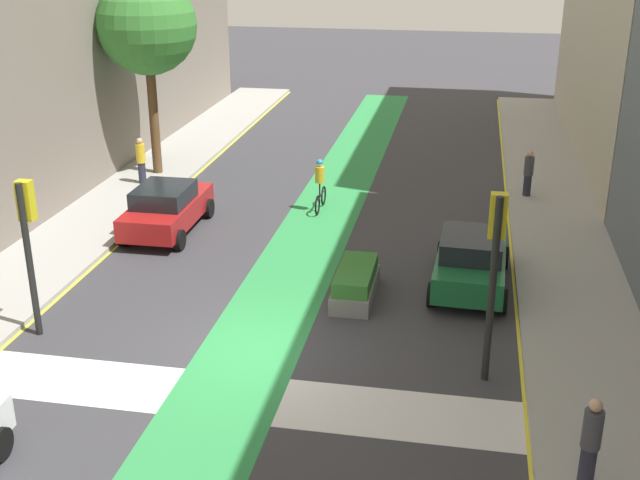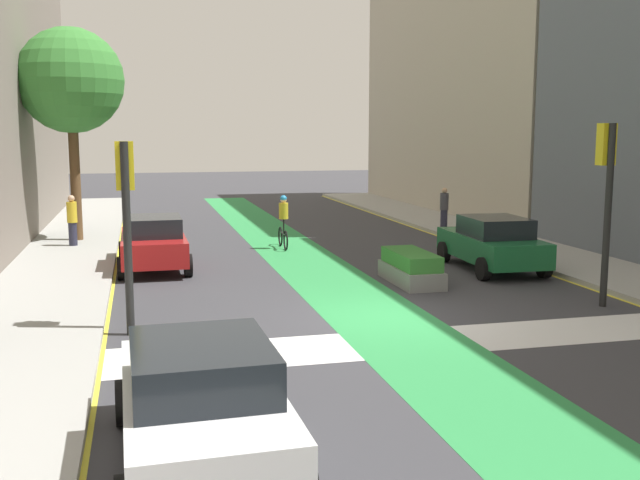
{
  "view_description": "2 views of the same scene",
  "coord_description": "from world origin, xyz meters",
  "px_view_note": "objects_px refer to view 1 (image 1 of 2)",
  "views": [
    {
      "loc": [
        4.4,
        -15.97,
        9.32
      ],
      "look_at": [
        0.69,
        3.95,
        1.29
      ],
      "focal_mm": 45.28,
      "sensor_mm": 36.0,
      "label": 1
    },
    {
      "loc": [
        -5.2,
        -14.87,
        4.0
      ],
      "look_at": [
        -0.83,
        2.9,
        1.31
      ],
      "focal_mm": 41.27,
      "sensor_mm": 36.0,
      "label": 2
    }
  ],
  "objects_px": {
    "street_tree_near": "(147,25)",
    "median_planter": "(355,283)",
    "pedestrian_sidewalk_right_a": "(591,442)",
    "cyclist_in_lane": "(320,184)",
    "traffic_signal_near_left": "(28,228)",
    "car_red_left_far": "(166,208)",
    "pedestrian_sidewalk_left_a": "(141,160)",
    "car_green_right_far": "(471,260)",
    "traffic_signal_near_right": "(495,252)",
    "pedestrian_sidewalk_right_b": "(528,173)"
  },
  "relations": [
    {
      "from": "pedestrian_sidewalk_left_a",
      "to": "street_tree_near",
      "type": "distance_m",
      "value": 4.93
    },
    {
      "from": "traffic_signal_near_left",
      "to": "cyclist_in_lane",
      "type": "distance_m",
      "value": 11.27
    },
    {
      "from": "traffic_signal_near_left",
      "to": "car_red_left_far",
      "type": "bearing_deg",
      "value": 85.17
    },
    {
      "from": "traffic_signal_near_left",
      "to": "pedestrian_sidewalk_left_a",
      "type": "height_order",
      "value": "traffic_signal_near_left"
    },
    {
      "from": "street_tree_near",
      "to": "pedestrian_sidewalk_right_a",
      "type": "bearing_deg",
      "value": -49.24
    },
    {
      "from": "pedestrian_sidewalk_right_a",
      "to": "pedestrian_sidewalk_right_b",
      "type": "height_order",
      "value": "pedestrian_sidewalk_right_a"
    },
    {
      "from": "car_green_right_far",
      "to": "pedestrian_sidewalk_right_b",
      "type": "xyz_separation_m",
      "value": [
        1.9,
        7.93,
        0.19
      ]
    },
    {
      "from": "traffic_signal_near_right",
      "to": "cyclist_in_lane",
      "type": "relative_size",
      "value": 2.26
    },
    {
      "from": "traffic_signal_near_left",
      "to": "pedestrian_sidewalk_right_b",
      "type": "bearing_deg",
      "value": 45.84
    },
    {
      "from": "traffic_signal_near_right",
      "to": "street_tree_near",
      "type": "height_order",
      "value": "street_tree_near"
    },
    {
      "from": "traffic_signal_near_left",
      "to": "median_planter",
      "type": "bearing_deg",
      "value": 24.65
    },
    {
      "from": "car_green_right_far",
      "to": "pedestrian_sidewalk_left_a",
      "type": "height_order",
      "value": "pedestrian_sidewalk_left_a"
    },
    {
      "from": "traffic_signal_near_right",
      "to": "pedestrian_sidewalk_right_b",
      "type": "distance_m",
      "value": 12.84
    },
    {
      "from": "traffic_signal_near_left",
      "to": "car_green_right_far",
      "type": "distance_m",
      "value": 11.34
    },
    {
      "from": "traffic_signal_near_left",
      "to": "car_green_right_far",
      "type": "relative_size",
      "value": 0.9
    },
    {
      "from": "cyclist_in_lane",
      "to": "pedestrian_sidewalk_left_a",
      "type": "distance_m",
      "value": 7.2
    },
    {
      "from": "traffic_signal_near_right",
      "to": "median_planter",
      "type": "distance_m",
      "value": 5.45
    },
    {
      "from": "traffic_signal_near_left",
      "to": "pedestrian_sidewalk_right_a",
      "type": "distance_m",
      "value": 12.97
    },
    {
      "from": "car_red_left_far",
      "to": "pedestrian_sidewalk_right_a",
      "type": "relative_size",
      "value": 2.41
    },
    {
      "from": "median_planter",
      "to": "car_red_left_far",
      "type": "bearing_deg",
      "value": 150.69
    },
    {
      "from": "pedestrian_sidewalk_left_a",
      "to": "pedestrian_sidewalk_right_b",
      "type": "bearing_deg",
      "value": 4.52
    },
    {
      "from": "car_green_right_far",
      "to": "street_tree_near",
      "type": "bearing_deg",
      "value": 145.92
    },
    {
      "from": "traffic_signal_near_left",
      "to": "street_tree_near",
      "type": "distance_m",
      "value": 13.28
    },
    {
      "from": "pedestrian_sidewalk_right_b",
      "to": "car_green_right_far",
      "type": "bearing_deg",
      "value": -103.48
    },
    {
      "from": "traffic_signal_near_right",
      "to": "pedestrian_sidewalk_right_b",
      "type": "height_order",
      "value": "traffic_signal_near_right"
    },
    {
      "from": "street_tree_near",
      "to": "median_planter",
      "type": "relative_size",
      "value": 2.97
    },
    {
      "from": "traffic_signal_near_left",
      "to": "pedestrian_sidewalk_right_a",
      "type": "relative_size",
      "value": 2.19
    },
    {
      "from": "car_red_left_far",
      "to": "street_tree_near",
      "type": "bearing_deg",
      "value": 113.98
    },
    {
      "from": "median_planter",
      "to": "cyclist_in_lane",
      "type": "bearing_deg",
      "value": 108.29
    },
    {
      "from": "median_planter",
      "to": "traffic_signal_near_left",
      "type": "bearing_deg",
      "value": -155.35
    },
    {
      "from": "traffic_signal_near_right",
      "to": "car_red_left_far",
      "type": "relative_size",
      "value": 1.0
    },
    {
      "from": "traffic_signal_near_left",
      "to": "cyclist_in_lane",
      "type": "relative_size",
      "value": 2.06
    },
    {
      "from": "pedestrian_sidewalk_right_a",
      "to": "median_planter",
      "type": "xyz_separation_m",
      "value": [
        -5.07,
        7.08,
        -0.64
      ]
    },
    {
      "from": "traffic_signal_near_left",
      "to": "street_tree_near",
      "type": "relative_size",
      "value": 0.51
    },
    {
      "from": "car_green_right_far",
      "to": "pedestrian_sidewalk_right_a",
      "type": "relative_size",
      "value": 2.44
    },
    {
      "from": "traffic_signal_near_right",
      "to": "median_planter",
      "type": "xyz_separation_m",
      "value": [
        -3.37,
        3.44,
        -2.54
      ]
    },
    {
      "from": "cyclist_in_lane",
      "to": "median_planter",
      "type": "relative_size",
      "value": 0.74
    },
    {
      "from": "pedestrian_sidewalk_right_a",
      "to": "median_planter",
      "type": "distance_m",
      "value": 8.73
    },
    {
      "from": "pedestrian_sidewalk_right_b",
      "to": "median_planter",
      "type": "distance_m",
      "value": 10.39
    },
    {
      "from": "car_red_left_far",
      "to": "pedestrian_sidewalk_right_b",
      "type": "bearing_deg",
      "value": 25.24
    },
    {
      "from": "pedestrian_sidewalk_right_a",
      "to": "traffic_signal_near_left",
      "type": "bearing_deg",
      "value": 163.01
    },
    {
      "from": "car_red_left_far",
      "to": "cyclist_in_lane",
      "type": "distance_m",
      "value": 5.31
    },
    {
      "from": "car_red_left_far",
      "to": "pedestrian_sidewalk_right_a",
      "type": "height_order",
      "value": "pedestrian_sidewalk_right_a"
    },
    {
      "from": "traffic_signal_near_left",
      "to": "street_tree_near",
      "type": "bearing_deg",
      "value": 98.7
    },
    {
      "from": "car_red_left_far",
      "to": "median_planter",
      "type": "distance_m",
      "value": 7.62
    },
    {
      "from": "pedestrian_sidewalk_right_a",
      "to": "street_tree_near",
      "type": "relative_size",
      "value": 0.23
    },
    {
      "from": "street_tree_near",
      "to": "traffic_signal_near_left",
      "type": "bearing_deg",
      "value": -81.3
    },
    {
      "from": "pedestrian_sidewalk_right_a",
      "to": "car_red_left_far",
      "type": "bearing_deg",
      "value": 137.29
    },
    {
      "from": "street_tree_near",
      "to": "median_planter",
      "type": "xyz_separation_m",
      "value": [
        9.19,
        -9.46,
        -5.35
      ]
    },
    {
      "from": "cyclist_in_lane",
      "to": "pedestrian_sidewalk_right_b",
      "type": "relative_size",
      "value": 1.12
    }
  ]
}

